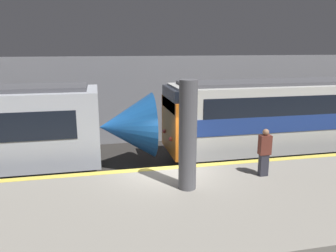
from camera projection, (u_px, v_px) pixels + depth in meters
ground_plane at (164, 193)px, 11.79m from camera, size 120.00×120.00×0.00m
platform at (183, 217)px, 9.12m from camera, size 40.00×5.37×1.03m
station_rear_barrier at (139, 100)px, 17.61m from camera, size 50.00×0.15×4.65m
support_pillar_near at (188, 136)px, 9.44m from camera, size 0.53×0.53×3.24m
person_waiting at (264, 151)px, 10.57m from camera, size 0.38×0.24×1.58m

